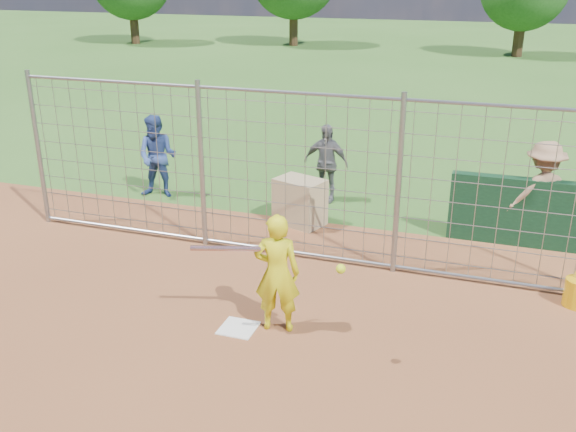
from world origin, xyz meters
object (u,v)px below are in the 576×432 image
at_px(bystander_c, 542,194).
at_px(equipment_bin, 300,202).
at_px(batter, 277,273).
at_px(bystander_b, 326,163).
at_px(bystander_a, 158,157).

height_order(bystander_c, equipment_bin, bystander_c).
xyz_separation_m(batter, bystander_b, (-0.71, 4.65, -0.01)).
bearing_deg(bystander_a, batter, -53.69).
height_order(bystander_a, bystander_b, bystander_a).
xyz_separation_m(bystander_b, equipment_bin, (-0.09, -1.29, -0.34)).
distance_m(bystander_b, equipment_bin, 1.34).
distance_m(batter, bystander_c, 4.82).
bearing_deg(bystander_a, bystander_b, 6.45).
bearing_deg(bystander_c, batter, 25.25).
relative_size(batter, bystander_b, 1.01).
xyz_separation_m(bystander_b, bystander_c, (3.73, -0.89, 0.10)).
distance_m(bystander_a, equipment_bin, 3.05).
xyz_separation_m(batter, equipment_bin, (-0.79, 3.36, -0.35)).
relative_size(bystander_b, equipment_bin, 1.84).
distance_m(batter, equipment_bin, 3.47).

